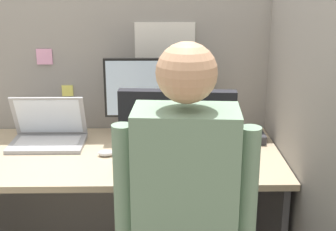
{
  "coord_description": "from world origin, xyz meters",
  "views": [
    {
      "loc": [
        0.25,
        -1.77,
        1.6
      ],
      "look_at": [
        0.29,
        0.19,
        0.98
      ],
      "focal_mm": 50.0,
      "sensor_mm": 36.0,
      "label": 1
    }
  ],
  "objects_px": {
    "monitor": "(158,91)",
    "laptop": "(48,135)",
    "stapler": "(260,137)",
    "person": "(187,221)",
    "carrot_toy": "(118,170)",
    "paper_box": "(158,131)"
  },
  "relations": [
    {
      "from": "monitor",
      "to": "carrot_toy",
      "type": "relative_size",
      "value": 3.84
    },
    {
      "from": "person",
      "to": "monitor",
      "type": "bearing_deg",
      "value": 95.65
    },
    {
      "from": "carrot_toy",
      "to": "person",
      "type": "height_order",
      "value": "person"
    },
    {
      "from": "carrot_toy",
      "to": "person",
      "type": "bearing_deg",
      "value": -62.92
    },
    {
      "from": "monitor",
      "to": "laptop",
      "type": "distance_m",
      "value": 0.61
    },
    {
      "from": "paper_box",
      "to": "laptop",
      "type": "distance_m",
      "value": 0.57
    },
    {
      "from": "stapler",
      "to": "carrot_toy",
      "type": "bearing_deg",
      "value": -150.04
    },
    {
      "from": "paper_box",
      "to": "laptop",
      "type": "xyz_separation_m",
      "value": [
        -0.56,
        -0.09,
        0.01
      ]
    },
    {
      "from": "person",
      "to": "carrot_toy",
      "type": "bearing_deg",
      "value": 117.08
    },
    {
      "from": "carrot_toy",
      "to": "monitor",
      "type": "bearing_deg",
      "value": 70.2
    },
    {
      "from": "stapler",
      "to": "carrot_toy",
      "type": "distance_m",
      "value": 0.82
    },
    {
      "from": "monitor",
      "to": "stapler",
      "type": "distance_m",
      "value": 0.59
    },
    {
      "from": "monitor",
      "to": "carrot_toy",
      "type": "bearing_deg",
      "value": -109.8
    },
    {
      "from": "stapler",
      "to": "carrot_toy",
      "type": "height_order",
      "value": "carrot_toy"
    },
    {
      "from": "monitor",
      "to": "person",
      "type": "distance_m",
      "value": 1.03
    },
    {
      "from": "carrot_toy",
      "to": "stapler",
      "type": "bearing_deg",
      "value": 29.96
    },
    {
      "from": "monitor",
      "to": "person",
      "type": "height_order",
      "value": "person"
    },
    {
      "from": "paper_box",
      "to": "carrot_toy",
      "type": "height_order",
      "value": "paper_box"
    },
    {
      "from": "laptop",
      "to": "carrot_toy",
      "type": "distance_m",
      "value": 0.55
    },
    {
      "from": "carrot_toy",
      "to": "person",
      "type": "xyz_separation_m",
      "value": [
        0.27,
        -0.53,
        0.06
      ]
    },
    {
      "from": "paper_box",
      "to": "person",
      "type": "xyz_separation_m",
      "value": [
        0.1,
        -1.01,
        0.04
      ]
    },
    {
      "from": "monitor",
      "to": "person",
      "type": "xyz_separation_m",
      "value": [
        0.1,
        -1.01,
        -0.18
      ]
    }
  ]
}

